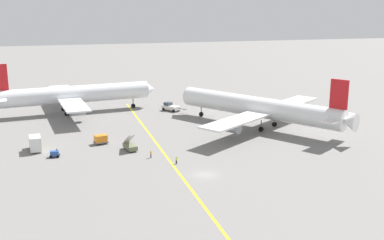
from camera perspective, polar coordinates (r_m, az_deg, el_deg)
name	(u,v)px	position (r m, az deg, el deg)	size (l,w,h in m)	color
ground_plane	(205,175)	(94.01, 1.53, -6.52)	(600.00, 600.00, 0.00)	slate
taxiway_stripe	(170,161)	(102.02, -2.70, -4.86)	(0.50, 120.00, 0.01)	yellow
airliner_at_gate_left	(73,95)	(148.41, -13.96, 2.93)	(50.41, 42.96, 15.75)	white
airliner_being_pushed	(259,108)	(128.37, 7.99, 1.46)	(43.47, 46.43, 15.20)	white
pushback_tug	(171,107)	(147.83, -2.56, 1.57)	(6.47, 7.87, 2.80)	white
gse_catering_truck_tall	(35,143)	(113.89, -18.19, -2.62)	(3.01, 6.06, 3.50)	gold
gse_container_dolly_flat	(101,139)	(115.37, -10.82, -2.25)	(3.61, 2.86, 2.15)	slate
gse_stair_truck_yellow	(130,146)	(109.61, -7.40, -3.06)	(2.98, 4.90, 4.06)	#666B4C
gse_gpu_cart_small	(55,154)	(108.13, -16.06, -3.87)	(2.22, 1.76, 1.90)	#2D5199
ground_crew_ramp_agent_by_cones	(151,154)	(103.86, -4.93, -4.05)	(0.36, 0.36, 1.67)	#4C4C51
ground_crew_marshaller_foreground	(176,160)	(99.74, -1.88, -4.80)	(0.47, 0.36, 1.60)	black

